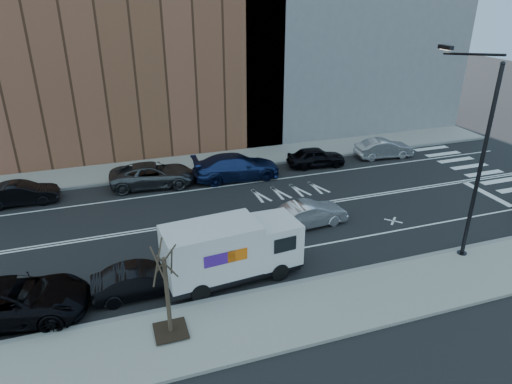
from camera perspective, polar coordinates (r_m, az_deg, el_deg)
ground at (r=26.14m, az=1.77°, el=-2.41°), size 120.00×120.00×0.00m
sidewalk_near at (r=19.35m, az=11.12°, el=-13.32°), size 44.00×3.60×0.15m
sidewalk_far at (r=33.81m, az=-3.44°, el=4.06°), size 44.00×3.60×0.15m
curb_near at (r=20.60m, az=8.67°, el=-10.49°), size 44.00×0.25×0.17m
curb_far at (r=32.19m, az=-2.57°, el=3.03°), size 44.00×0.25×0.17m
crosswalk at (r=34.69m, az=27.40°, el=1.68°), size 3.00×14.00×0.01m
road_markings at (r=26.13m, az=1.77°, el=-2.40°), size 40.00×8.60×0.01m
streetlight at (r=22.36m, az=25.66°, el=4.52°), size 0.44×4.02×9.34m
street_tree at (r=16.97m, az=-10.92°, el=-13.53°), size 1.20×1.20×3.75m
fedex_van at (r=19.72m, az=-3.14°, el=-7.21°), size 6.18×2.57×2.75m
far_parked_b at (r=30.05m, az=-27.24°, el=-0.17°), size 4.09×1.50×1.34m
far_parked_c at (r=29.91m, az=-12.75°, el=2.11°), size 5.61×3.00×1.50m
far_parked_d at (r=30.31m, az=-2.49°, el=3.18°), size 5.86×2.58×1.67m
far_parked_e at (r=32.75m, az=7.52°, el=4.37°), size 4.24×2.05×1.39m
far_parked_f at (r=35.52m, az=15.69°, el=5.26°), size 4.37×1.87×1.40m
driving_sedan at (r=24.51m, az=6.69°, el=-2.74°), size 4.16×1.72×1.34m
near_parked_rear_a at (r=19.74m, az=-14.06°, el=-10.66°), size 4.07×1.48×1.33m
near_parked_rear_b at (r=20.16m, az=-28.31°, el=-11.91°), size 6.09×3.43×1.60m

